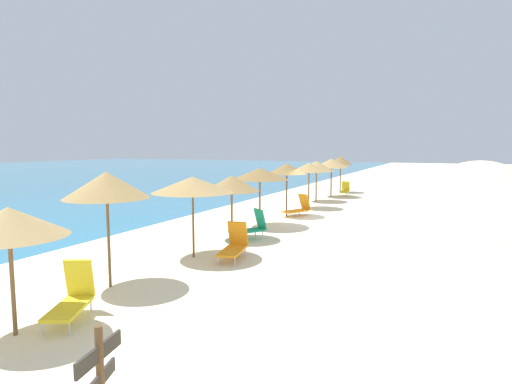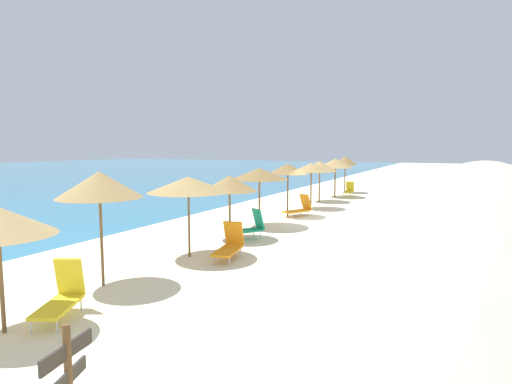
{
  "view_description": "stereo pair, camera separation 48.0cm",
  "coord_description": "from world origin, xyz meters",
  "px_view_note": "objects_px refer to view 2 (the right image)",
  "views": [
    {
      "loc": [
        -20.03,
        -6.12,
        3.67
      ],
      "look_at": [
        -1.94,
        2.31,
        1.52
      ],
      "focal_mm": 29.72,
      "sensor_mm": 36.0,
      "label": 1
    },
    {
      "loc": [
        -19.82,
        -6.55,
        3.67
      ],
      "look_at": [
        -1.94,
        2.31,
        1.52
      ],
      "focal_mm": 29.72,
      "sensor_mm": 36.0,
      "label": 2
    }
  ],
  "objects_px": {
    "beach_umbrella_9": "(345,161)",
    "beach_umbrella_7": "(320,166)",
    "lounge_chair_0": "(249,227)",
    "beach_umbrella_4": "(259,174)",
    "lounge_chair_3": "(299,208)",
    "beach_umbrella_5": "(288,169)",
    "lounge_chair_2": "(230,245)",
    "lounge_chair_1": "(349,190)",
    "beach_umbrella_2": "(188,185)",
    "beach_umbrella_6": "(311,168)",
    "lounge_chair_4": "(62,296)",
    "beach_umbrella_8": "(335,163)",
    "wooden_signpost": "(69,384)",
    "beach_umbrella_3": "(230,183)",
    "beach_umbrella_1": "(99,185)"
  },
  "relations": [
    {
      "from": "beach_umbrella_4",
      "to": "lounge_chair_3",
      "type": "height_order",
      "value": "beach_umbrella_4"
    },
    {
      "from": "beach_umbrella_2",
      "to": "beach_umbrella_6",
      "type": "bearing_deg",
      "value": 0.13
    },
    {
      "from": "beach_umbrella_5",
      "to": "lounge_chair_4",
      "type": "relative_size",
      "value": 1.79
    },
    {
      "from": "beach_umbrella_8",
      "to": "lounge_chair_1",
      "type": "xyz_separation_m",
      "value": [
        0.97,
        -0.8,
        -2.01
      ]
    },
    {
      "from": "beach_umbrella_7",
      "to": "lounge_chair_4",
      "type": "xyz_separation_m",
      "value": [
        -21.04,
        -1.03,
        -1.89
      ]
    },
    {
      "from": "beach_umbrella_4",
      "to": "wooden_signpost",
      "type": "xyz_separation_m",
      "value": [
        -14.26,
        -4.55,
        -1.39
      ]
    },
    {
      "from": "lounge_chair_2",
      "to": "lounge_chair_3",
      "type": "xyz_separation_m",
      "value": [
        8.96,
        0.91,
        -0.02
      ]
    },
    {
      "from": "lounge_chair_1",
      "to": "lounge_chair_4",
      "type": "relative_size",
      "value": 1.04
    },
    {
      "from": "beach_umbrella_4",
      "to": "lounge_chair_3",
      "type": "distance_m",
      "value": 4.05
    },
    {
      "from": "beach_umbrella_9",
      "to": "lounge_chair_1",
      "type": "relative_size",
      "value": 1.79
    },
    {
      "from": "beach_umbrella_2",
      "to": "beach_umbrella_5",
      "type": "distance_m",
      "value": 9.18
    },
    {
      "from": "beach_umbrella_2",
      "to": "beach_umbrella_9",
      "type": "relative_size",
      "value": 0.93
    },
    {
      "from": "beach_umbrella_8",
      "to": "beach_umbrella_7",
      "type": "bearing_deg",
      "value": 175.87
    },
    {
      "from": "lounge_chair_3",
      "to": "lounge_chair_4",
      "type": "distance_m",
      "value": 14.77
    },
    {
      "from": "beach_umbrella_2",
      "to": "lounge_chair_0",
      "type": "distance_m",
      "value": 3.83
    },
    {
      "from": "beach_umbrella_1",
      "to": "lounge_chair_2",
      "type": "xyz_separation_m",
      "value": [
        3.9,
        -1.61,
        -2.24
      ]
    },
    {
      "from": "beach_umbrella_7",
      "to": "lounge_chair_0",
      "type": "xyz_separation_m",
      "value": [
        -12.41,
        -1.12,
        -1.86
      ]
    },
    {
      "from": "beach_umbrella_5",
      "to": "lounge_chair_2",
      "type": "bearing_deg",
      "value": -170.31
    },
    {
      "from": "lounge_chair_1",
      "to": "beach_umbrella_3",
      "type": "bearing_deg",
      "value": 82.2
    },
    {
      "from": "beach_umbrella_4",
      "to": "beach_umbrella_7",
      "type": "height_order",
      "value": "beach_umbrella_7"
    },
    {
      "from": "lounge_chair_3",
      "to": "wooden_signpost",
      "type": "xyz_separation_m",
      "value": [
        -17.73,
        -3.89,
        0.6
      ]
    },
    {
      "from": "lounge_chair_0",
      "to": "beach_umbrella_6",
      "type": "bearing_deg",
      "value": -53.86
    },
    {
      "from": "beach_umbrella_2",
      "to": "beach_umbrella_6",
      "type": "xyz_separation_m",
      "value": [
        12.41,
        0.03,
        0.01
      ]
    },
    {
      "from": "wooden_signpost",
      "to": "beach_umbrella_4",
      "type": "bearing_deg",
      "value": 5.44
    },
    {
      "from": "lounge_chair_0",
      "to": "lounge_chair_2",
      "type": "distance_m",
      "value": 2.91
    },
    {
      "from": "beach_umbrella_3",
      "to": "lounge_chair_0",
      "type": "relative_size",
      "value": 1.63
    },
    {
      "from": "lounge_chair_2",
      "to": "lounge_chair_0",
      "type": "bearing_deg",
      "value": -87.37
    },
    {
      "from": "beach_umbrella_8",
      "to": "wooden_signpost",
      "type": "distance_m",
      "value": 27.43
    },
    {
      "from": "lounge_chair_0",
      "to": "lounge_chair_4",
      "type": "xyz_separation_m",
      "value": [
        -8.63,
        0.09,
        -0.03
      ]
    },
    {
      "from": "beach_umbrella_4",
      "to": "lounge_chair_1",
      "type": "relative_size",
      "value": 1.66
    },
    {
      "from": "beach_umbrella_5",
      "to": "lounge_chair_2",
      "type": "xyz_separation_m",
      "value": [
        -8.74,
        -1.49,
        -2.06
      ]
    },
    {
      "from": "lounge_chair_1",
      "to": "lounge_chair_2",
      "type": "relative_size",
      "value": 0.93
    },
    {
      "from": "beach_umbrella_8",
      "to": "beach_umbrella_1",
      "type": "bearing_deg",
      "value": -179.95
    },
    {
      "from": "beach_umbrella_3",
      "to": "lounge_chair_1",
      "type": "relative_size",
      "value": 1.57
    },
    {
      "from": "beach_umbrella_3",
      "to": "beach_umbrella_6",
      "type": "xyz_separation_m",
      "value": [
        9.41,
        -0.14,
        0.21
      ]
    },
    {
      "from": "beach_umbrella_6",
      "to": "lounge_chair_3",
      "type": "height_order",
      "value": "beach_umbrella_6"
    },
    {
      "from": "lounge_chair_1",
      "to": "lounge_chair_3",
      "type": "distance_m",
      "value": 10.23
    },
    {
      "from": "lounge_chair_2",
      "to": "lounge_chair_3",
      "type": "bearing_deg",
      "value": -95.97
    },
    {
      "from": "beach_umbrella_5",
      "to": "lounge_chair_2",
      "type": "height_order",
      "value": "beach_umbrella_5"
    },
    {
      "from": "lounge_chair_2",
      "to": "wooden_signpost",
      "type": "height_order",
      "value": "wooden_signpost"
    },
    {
      "from": "lounge_chair_1",
      "to": "wooden_signpost",
      "type": "relative_size",
      "value": 0.94
    },
    {
      "from": "beach_umbrella_1",
      "to": "beach_umbrella_6",
      "type": "bearing_deg",
      "value": -1.07
    },
    {
      "from": "beach_umbrella_1",
      "to": "wooden_signpost",
      "type": "height_order",
      "value": "beach_umbrella_1"
    },
    {
      "from": "beach_umbrella_9",
      "to": "beach_umbrella_7",
      "type": "bearing_deg",
      "value": 179.15
    },
    {
      "from": "beach_umbrella_7",
      "to": "wooden_signpost",
      "type": "xyz_separation_m",
      "value": [
        -24.0,
        -4.83,
        -1.33
      ]
    },
    {
      "from": "beach_umbrella_9",
      "to": "wooden_signpost",
      "type": "distance_m",
      "value": 30.67
    },
    {
      "from": "beach_umbrella_3",
      "to": "beach_umbrella_5",
      "type": "height_order",
      "value": "beach_umbrella_5"
    },
    {
      "from": "lounge_chair_1",
      "to": "beach_umbrella_5",
      "type": "bearing_deg",
      "value": 80.75
    },
    {
      "from": "beach_umbrella_4",
      "to": "lounge_chair_1",
      "type": "height_order",
      "value": "beach_umbrella_4"
    },
    {
      "from": "lounge_chair_1",
      "to": "beach_umbrella_2",
      "type": "bearing_deg",
      "value": 83.03
    }
  ]
}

